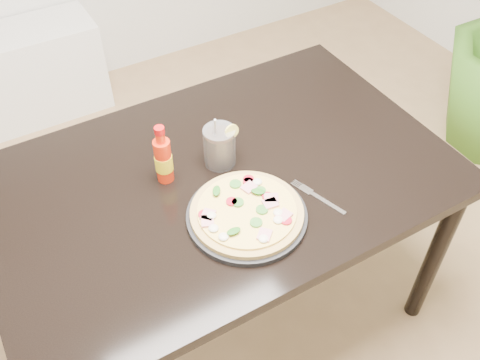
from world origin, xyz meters
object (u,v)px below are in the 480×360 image
plate (247,216)px  pizza (247,211)px  hot_sauce_bottle (163,159)px  fork (317,196)px  dining_table (221,193)px  cola_cup (220,147)px

plate → pizza: size_ratio=1.07×
pizza → hot_sauce_bottle: hot_sauce_bottle is taller
fork → plate: bearing=153.7°
dining_table → hot_sauce_bottle: 0.23m
pizza → cola_cup: 0.24m
fork → pizza: bearing=153.8°
plate → fork: plate is taller
plate → cola_cup: cola_cup is taller
plate → fork: 0.22m
pizza → fork: pizza is taller
hot_sauce_bottle → cola_cup: size_ratio=1.06×
plate → pizza: 0.02m
pizza → fork: size_ratio=1.71×
plate → hot_sauce_bottle: hot_sauce_bottle is taller
plate → pizza: pizza is taller
dining_table → pizza: (-0.02, -0.19, 0.11)m
plate → cola_cup: (0.04, 0.24, 0.05)m
cola_cup → fork: bearing=-57.8°
dining_table → cola_cup: size_ratio=7.47×
dining_table → fork: bearing=-48.6°
dining_table → cola_cup: bearing=61.3°
cola_cup → fork: cola_cup is taller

